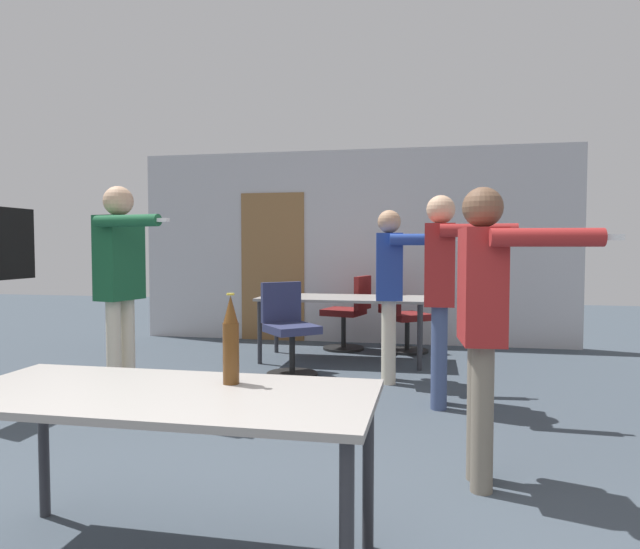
{
  "coord_description": "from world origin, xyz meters",
  "views": [
    {
      "loc": [
        1.08,
        -1.5,
        1.32
      ],
      "look_at": [
        0.25,
        2.73,
        1.1
      ],
      "focal_mm": 32.0,
      "sensor_mm": 36.0,
      "label": 1
    }
  ],
  "objects_px": {
    "person_left_plaid": "(484,305)",
    "person_near_casual": "(442,279)",
    "person_center_tall": "(121,271)",
    "office_chair_near_pushed": "(349,315)",
    "office_chair_far_right": "(289,332)",
    "beer_bottle": "(231,341)",
    "person_right_polo": "(390,279)",
    "office_chair_side_rolled": "(402,319)"
  },
  "relations": [
    {
      "from": "office_chair_far_right",
      "to": "office_chair_side_rolled",
      "type": "relative_size",
      "value": 1.04
    },
    {
      "from": "person_left_plaid",
      "to": "person_right_polo",
      "type": "bearing_deg",
      "value": -168.0
    },
    {
      "from": "office_chair_near_pushed",
      "to": "office_chair_far_right",
      "type": "height_order",
      "value": "office_chair_near_pushed"
    },
    {
      "from": "person_left_plaid",
      "to": "person_near_casual",
      "type": "xyz_separation_m",
      "value": [
        -0.2,
        1.54,
        0.05
      ]
    },
    {
      "from": "person_right_polo",
      "to": "office_chair_near_pushed",
      "type": "height_order",
      "value": "person_right_polo"
    },
    {
      "from": "person_near_casual",
      "to": "office_chair_side_rolled",
      "type": "distance_m",
      "value": 2.45
    },
    {
      "from": "person_center_tall",
      "to": "person_left_plaid",
      "type": "distance_m",
      "value": 2.98
    },
    {
      "from": "office_chair_near_pushed",
      "to": "office_chair_far_right",
      "type": "bearing_deg",
      "value": 179.48
    },
    {
      "from": "person_right_polo",
      "to": "office_chair_near_pushed",
      "type": "bearing_deg",
      "value": -164.33
    },
    {
      "from": "person_center_tall",
      "to": "office_chair_side_rolled",
      "type": "distance_m",
      "value": 3.59
    },
    {
      "from": "office_chair_near_pushed",
      "to": "beer_bottle",
      "type": "bearing_deg",
      "value": -162.96
    },
    {
      "from": "person_left_plaid",
      "to": "person_center_tall",
      "type": "bearing_deg",
      "value": -115.28
    },
    {
      "from": "person_left_plaid",
      "to": "office_chair_side_rolled",
      "type": "xyz_separation_m",
      "value": [
        -0.63,
        3.87,
        -0.58
      ]
    },
    {
      "from": "person_left_plaid",
      "to": "office_chair_far_right",
      "type": "distance_m",
      "value": 3.02
    },
    {
      "from": "person_near_casual",
      "to": "office_chair_near_pushed",
      "type": "bearing_deg",
      "value": -153.15
    },
    {
      "from": "person_center_tall",
      "to": "person_near_casual",
      "type": "xyz_separation_m",
      "value": [
        2.58,
        0.47,
        -0.07
      ]
    },
    {
      "from": "office_chair_far_right",
      "to": "beer_bottle",
      "type": "height_order",
      "value": "beer_bottle"
    },
    {
      "from": "office_chair_far_right",
      "to": "office_chair_side_rolled",
      "type": "bearing_deg",
      "value": -166.26
    },
    {
      "from": "person_near_casual",
      "to": "office_chair_near_pushed",
      "type": "height_order",
      "value": "person_near_casual"
    },
    {
      "from": "person_right_polo",
      "to": "office_chair_side_rolled",
      "type": "xyz_separation_m",
      "value": [
        0.04,
        1.56,
        -0.58
      ]
    },
    {
      "from": "person_near_casual",
      "to": "beer_bottle",
      "type": "distance_m",
      "value": 2.62
    },
    {
      "from": "office_chair_side_rolled",
      "to": "person_center_tall",
      "type": "bearing_deg",
      "value": -73.32
    },
    {
      "from": "person_left_plaid",
      "to": "office_chair_near_pushed",
      "type": "relative_size",
      "value": 1.74
    },
    {
      "from": "person_center_tall",
      "to": "office_chair_near_pushed",
      "type": "distance_m",
      "value": 3.27
    },
    {
      "from": "office_chair_near_pushed",
      "to": "beer_bottle",
      "type": "relative_size",
      "value": 2.44
    },
    {
      "from": "person_right_polo",
      "to": "office_chair_side_rolled",
      "type": "distance_m",
      "value": 1.66
    },
    {
      "from": "person_near_casual",
      "to": "office_chair_side_rolled",
      "type": "xyz_separation_m",
      "value": [
        -0.44,
        2.33,
        -0.63
      ]
    },
    {
      "from": "person_center_tall",
      "to": "person_near_casual",
      "type": "height_order",
      "value": "person_center_tall"
    },
    {
      "from": "office_chair_side_rolled",
      "to": "beer_bottle",
      "type": "relative_size",
      "value": 2.35
    },
    {
      "from": "person_near_casual",
      "to": "person_center_tall",
      "type": "bearing_deg",
      "value": -77.85
    },
    {
      "from": "person_right_polo",
      "to": "person_near_casual",
      "type": "relative_size",
      "value": 0.96
    },
    {
      "from": "office_chair_side_rolled",
      "to": "office_chair_far_right",
      "type": "bearing_deg",
      "value": -72.38
    },
    {
      "from": "office_chair_near_pushed",
      "to": "office_chair_far_right",
      "type": "distance_m",
      "value": 1.54
    },
    {
      "from": "person_center_tall",
      "to": "person_left_plaid",
      "type": "height_order",
      "value": "person_center_tall"
    },
    {
      "from": "person_right_polo",
      "to": "person_left_plaid",
      "type": "height_order",
      "value": "person_right_polo"
    },
    {
      "from": "person_center_tall",
      "to": "person_near_casual",
      "type": "bearing_deg",
      "value": 112.51
    },
    {
      "from": "person_left_plaid",
      "to": "person_near_casual",
      "type": "relative_size",
      "value": 0.95
    },
    {
      "from": "person_right_polo",
      "to": "beer_bottle",
      "type": "distance_m",
      "value": 3.26
    },
    {
      "from": "person_near_casual",
      "to": "office_chair_far_right",
      "type": "height_order",
      "value": "person_near_casual"
    },
    {
      "from": "person_right_polo",
      "to": "office_chair_side_rolled",
      "type": "height_order",
      "value": "person_right_polo"
    },
    {
      "from": "person_center_tall",
      "to": "office_chair_far_right",
      "type": "relative_size",
      "value": 1.92
    },
    {
      "from": "office_chair_near_pushed",
      "to": "office_chair_far_right",
      "type": "xyz_separation_m",
      "value": [
        -0.41,
        -1.49,
        -0.0
      ]
    }
  ]
}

